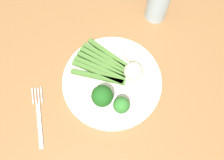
{
  "coord_description": "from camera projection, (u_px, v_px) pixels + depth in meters",
  "views": [
    {
      "loc": [
        0.02,
        -0.24,
        1.38
      ],
      "look_at": [
        0.06,
        -0.02,
        0.77
      ],
      "focal_mm": 38.48,
      "sensor_mm": 36.0,
      "label": 1
    }
  ],
  "objects": [
    {
      "name": "ground_plane",
      "position": [
        101.0,
        125.0,
        1.38
      ],
      "size": [
        6.0,
        6.0,
        0.02
      ],
      "primitive_type": "cube",
      "color": "gray"
    },
    {
      "name": "dining_table",
      "position": [
        92.0,
        91.0,
        0.77
      ],
      "size": [
        1.38,
        0.85,
        0.75
      ],
      "color": "olive",
      "rests_on": "ground_plane"
    },
    {
      "name": "plate",
      "position": [
        112.0,
        82.0,
        0.66
      ],
      "size": [
        0.27,
        0.27,
        0.01
      ],
      "primitive_type": "cylinder",
      "color": "silver",
      "rests_on": "dining_table"
    },
    {
      "name": "asparagus_bundle",
      "position": [
        102.0,
        65.0,
        0.66
      ],
      "size": [
        0.17,
        0.16,
        0.01
      ],
      "rotation": [
        0.0,
        0.0,
        2.48
      ],
      "color": "#47752D",
      "rests_on": "plate"
    },
    {
      "name": "broccoli_near_center",
      "position": [
        102.0,
        96.0,
        0.6
      ],
      "size": [
        0.06,
        0.06,
        0.07
      ],
      "color": "#4C7F2B",
      "rests_on": "plate"
    },
    {
      "name": "broccoli_back",
      "position": [
        121.0,
        105.0,
        0.6
      ],
      "size": [
        0.04,
        0.04,
        0.05
      ],
      "color": "#609E3D",
      "rests_on": "plate"
    },
    {
      "name": "cauliflower_back_right",
      "position": [
        131.0,
        53.0,
        0.66
      ],
      "size": [
        0.05,
        0.05,
        0.05
      ],
      "primitive_type": "sphere",
      "color": "white",
      "rests_on": "plate"
    },
    {
      "name": "cauliflower_front",
      "position": [
        133.0,
        71.0,
        0.63
      ],
      "size": [
        0.05,
        0.05,
        0.05
      ],
      "primitive_type": "sphere",
      "color": "beige",
      "rests_on": "plate"
    },
    {
      "name": "fork",
      "position": [
        39.0,
        116.0,
        0.63
      ],
      "size": [
        0.03,
        0.17,
        0.0
      ],
      "rotation": [
        0.0,
        0.0,
        1.58
      ],
      "color": "silver",
      "rests_on": "dining_table"
    },
    {
      "name": "water_glass",
      "position": [
        158.0,
        2.0,
        0.69
      ],
      "size": [
        0.07,
        0.07,
        0.12
      ],
      "primitive_type": "cylinder",
      "color": "silver",
      "rests_on": "dining_table"
    }
  ]
}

